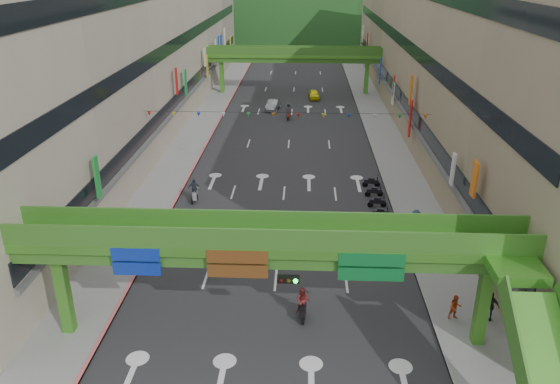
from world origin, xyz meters
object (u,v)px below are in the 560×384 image
at_px(car_silver, 273,105).
at_px(overpass_near, 287,260).
at_px(scooter_rider_near, 217,256).
at_px(pedestrian_red, 455,309).
at_px(car_yellow, 314,95).
at_px(scooter_rider_mid, 303,303).

bearing_deg(car_silver, overpass_near, -76.83).
xyz_separation_m(scooter_rider_near, car_silver, (1.32, 42.22, -0.34)).
bearing_deg(overpass_near, scooter_rider_near, 122.79).
height_order(overpass_near, car_silver, overpass_near).
relative_size(car_silver, pedestrian_red, 2.71).
distance_m(car_silver, pedestrian_red, 48.89).
bearing_deg(scooter_rider_near, overpass_near, -57.21).
height_order(overpass_near, car_yellow, overpass_near).
relative_size(scooter_rider_mid, car_silver, 0.50).
bearing_deg(car_silver, car_yellow, 58.54).
relative_size(overpass_near, scooter_rider_mid, 13.95).
relative_size(car_silver, car_yellow, 1.07).
bearing_deg(car_yellow, car_silver, -134.57).
relative_size(car_yellow, pedestrian_red, 2.54).
relative_size(scooter_rider_near, car_silver, 0.53).
height_order(car_silver, car_yellow, car_silver).
bearing_deg(scooter_rider_mid, car_silver, 95.27).
relative_size(scooter_rider_near, pedestrian_red, 1.43).
distance_m(scooter_rider_mid, car_silver, 47.51).
bearing_deg(overpass_near, car_silver, 94.07).
height_order(scooter_rider_near, car_silver, scooter_rider_near).
distance_m(overpass_near, car_yellow, 56.65).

